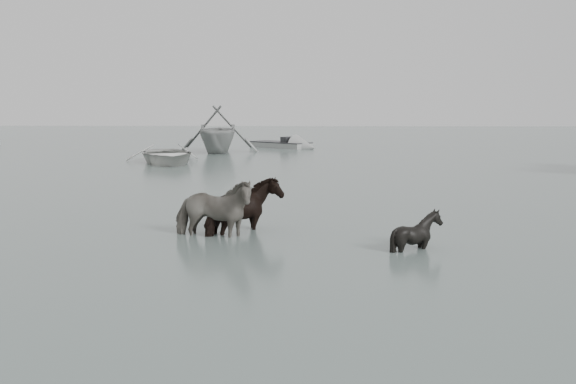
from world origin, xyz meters
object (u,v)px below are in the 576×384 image
Objects in this scene: pony_pinto at (213,201)px; pony_black at (417,221)px; rowboat_lead at (166,152)px; pony_dark at (245,198)px.

pony_black is (4.25, -1.02, -0.22)m from pony_pinto.
pony_black is 20.55m from rowboat_lead.
pony_pinto is 4.38m from pony_black.
pony_pinto is 1.63× the size of pony_black.
pony_pinto is 0.86m from pony_dark.
pony_pinto is 0.37× the size of rowboat_lead.
pony_pinto is at bearing -93.54° from rowboat_lead.
pony_dark is at bearing 77.17° from pony_black.
rowboat_lead is (-5.50, 16.86, -0.27)m from pony_dark.
pony_black reaches higher than rowboat_lead.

